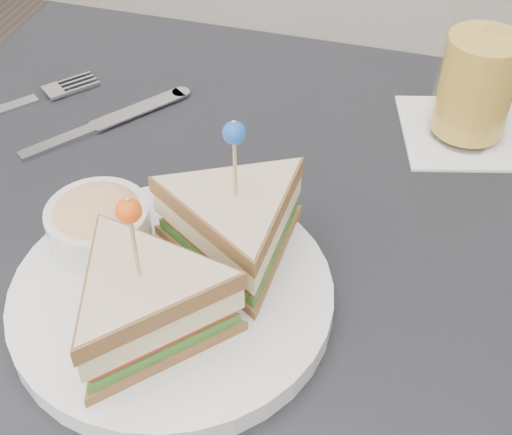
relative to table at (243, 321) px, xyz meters
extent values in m
cube|color=black|center=(0.00, 0.00, 0.06)|extent=(0.80, 0.80, 0.03)
cylinder|color=black|center=(-0.35, 0.35, -0.31)|extent=(0.04, 0.04, 0.72)
cylinder|color=white|center=(-0.04, -0.06, 0.08)|extent=(0.33, 0.33, 0.02)
cylinder|color=white|center=(-0.04, -0.06, 0.09)|extent=(0.33, 0.33, 0.00)
cylinder|color=tan|center=(-0.04, -0.10, 0.19)|extent=(0.00, 0.00, 0.08)
sphere|color=#EC4F0E|center=(-0.04, -0.10, 0.22)|extent=(0.02, 0.02, 0.02)
cylinder|color=tan|center=(0.00, 0.00, 0.19)|extent=(0.00, 0.00, 0.08)
sphere|color=blue|center=(0.00, 0.00, 0.22)|extent=(0.02, 0.02, 0.02)
cylinder|color=white|center=(-0.12, -0.02, 0.11)|extent=(0.11, 0.11, 0.04)
ellipsoid|color=#E0B772|center=(-0.12, -0.02, 0.12)|extent=(0.10, 0.10, 0.03)
cube|color=silver|center=(-0.28, 0.19, 0.08)|extent=(0.03, 0.03, 0.00)
cube|color=#B9BCC5|center=(-0.23, 0.11, 0.08)|extent=(0.07, 0.08, 0.01)
cube|color=#B9BCC5|center=(-0.18, 0.19, 0.08)|extent=(0.08, 0.10, 0.00)
cylinder|color=#B9BCC5|center=(-0.14, 0.23, 0.08)|extent=(0.03, 0.03, 0.00)
cube|color=white|center=(0.17, 0.25, 0.08)|extent=(0.16, 0.16, 0.00)
cylinder|color=gold|center=(0.17, 0.25, 0.14)|extent=(0.09, 0.09, 0.10)
cylinder|color=white|center=(0.17, 0.25, 0.16)|extent=(0.10, 0.10, 0.16)
cube|color=white|center=(0.18, 0.26, 0.18)|extent=(0.03, 0.03, 0.02)
cube|color=white|center=(0.16, 0.24, 0.18)|extent=(0.02, 0.02, 0.02)
camera|label=1|loc=(0.13, -0.40, 0.52)|focal=50.00mm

